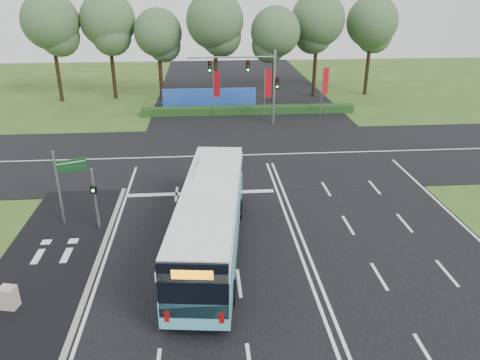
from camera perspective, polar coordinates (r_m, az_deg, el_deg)
name	(u,v)px	position (r m, az deg, el deg)	size (l,w,h in m)	color
ground	(291,228)	(26.56, 6.18, -5.85)	(120.00, 120.00, 0.00)	#31521B
road_main	(291,228)	(26.55, 6.18, -5.81)	(20.00, 120.00, 0.04)	black
road_cross	(264,155)	(37.36, 2.90, 3.10)	(120.00, 14.00, 0.05)	black
bike_path	(46,268)	(24.82, -22.54, -9.84)	(5.00, 18.00, 0.06)	black
kerb_strip	(97,265)	(24.16, -17.07, -9.87)	(0.25, 18.00, 0.12)	gray
city_bus	(210,219)	(23.39, -3.62, -4.74)	(4.25, 13.32, 3.76)	#52AABF
pedestrian_signal	(95,197)	(26.55, -17.25, -2.03)	(0.34, 0.43, 3.64)	gray
street_sign	(64,179)	(27.54, -20.64, 0.15)	(1.62, 0.70, 4.40)	gray
utility_cabinet	(9,298)	(22.46, -26.34, -12.76)	(0.64, 0.53, 1.06)	#BBAD97
banner_flag_left	(216,87)	(47.33, -2.96, 11.26)	(0.67, 0.29, 4.75)	gray
banner_flag_mid	(267,87)	(46.62, 3.34, 11.27)	(0.74, 0.08, 5.01)	gray
banner_flag_right	(324,84)	(48.46, 10.25, 11.41)	(0.70, 0.32, 5.01)	gray
traffic_light_gantry	(255,76)	(44.32, 1.88, 12.54)	(8.41, 0.28, 7.00)	gray
hedge	(249,110)	(49.11, 1.06, 8.51)	(22.00, 1.20, 0.80)	#153916
blue_hoarding	(209,99)	(51.15, -3.74, 9.87)	(10.00, 0.30, 2.20)	blue
eucalyptus_row	(213,23)	(54.52, -3.36, 18.53)	(41.96, 9.00, 11.97)	black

